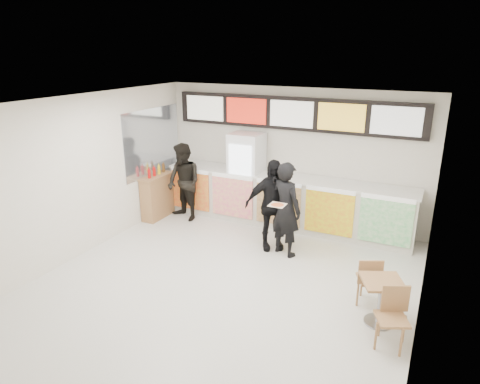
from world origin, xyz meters
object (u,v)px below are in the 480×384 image
Objects in this scene: drinks_fridge at (246,177)px; customer_left at (184,182)px; customer_main at (286,209)px; cafe_table at (381,294)px; service_counter at (284,201)px; customer_mid at (272,205)px; condiment_ledge at (157,196)px.

customer_left is (-1.25, -0.67, -0.11)m from drinks_fridge.
cafe_table is (1.99, -1.49, -0.43)m from customer_main.
customer_mid reaches higher than service_counter.
customer_main is 2.52m from cafe_table.
customer_left is 0.75m from condiment_ledge.
service_counter is 2.94m from condiment_ledge.
customer_main reaches higher than service_counter.
service_counter is 1.03m from drinks_fridge.
customer_left is at bearing 130.83° from cafe_table.
drinks_fridge is at bearing 99.31° from customer_mid.
cafe_table is (2.32, -1.62, -0.42)m from customer_mid.
service_counter is at bearing 16.38° from condiment_ledge.
condiment_ledge is (-5.32, 1.97, 0.04)m from cafe_table.
condiment_ledge is at bearing 139.71° from customer_mid.
customer_main is (1.44, -1.33, -0.09)m from drinks_fridge.
service_counter is 3.88× the size of cafe_table.
customer_main is at bearing 118.77° from cafe_table.
customer_mid is (1.11, -1.20, -0.10)m from drinks_fridge.
service_counter is 3.14× the size of customer_left.
condiment_ledge is at bearing -143.25° from customer_left.
cafe_table is at bearing -20.35° from condiment_ledge.
customer_main reaches higher than condiment_ledge.
customer_left is at bearing 133.75° from customer_mid.
customer_mid reaches higher than customer_left.
service_counter is at bearing 37.59° from customer_left.
drinks_fridge is 1.10× the size of customer_main.
customer_mid is at bearing -0.72° from customer_main.
condiment_ledge is (-3.33, 0.49, -0.39)m from customer_main.
customer_left is at bearing -163.44° from service_counter.
customer_main is 0.36m from customer_mid.
drinks_fridge is 1.64m from customer_mid.
customer_left is 5.17m from cafe_table.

